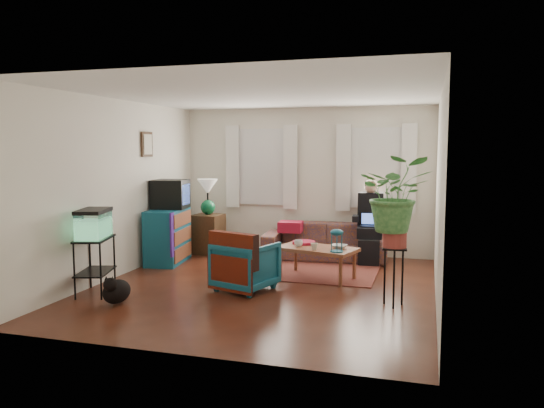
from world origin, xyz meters
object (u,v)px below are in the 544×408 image
(sofa, at_px, (325,235))
(plant_stand, at_px, (394,277))
(dresser, at_px, (168,236))
(coffee_table, at_px, (317,263))
(aquarium_stand, at_px, (95,266))
(armchair, at_px, (246,263))
(side_table, at_px, (208,234))

(sofa, relative_size, plant_stand, 2.91)
(dresser, xyz_separation_m, coffee_table, (2.59, -0.38, -0.22))
(aquarium_stand, relative_size, armchair, 1.02)
(aquarium_stand, xyz_separation_m, coffee_table, (2.60, 1.61, -0.14))
(armchair, xyz_separation_m, coffee_table, (0.79, 0.87, -0.13))
(aquarium_stand, bearing_deg, sofa, 34.12)
(side_table, distance_m, coffee_table, 2.59)
(side_table, xyz_separation_m, plant_stand, (3.40, -2.33, 0.00))
(dresser, distance_m, armchair, 2.19)
(aquarium_stand, bearing_deg, coffee_table, 15.26)
(dresser, bearing_deg, plant_stand, -29.30)
(aquarium_stand, bearing_deg, dresser, 73.26)
(side_table, relative_size, armchair, 0.98)
(side_table, bearing_deg, coffee_table, -29.38)
(armchair, height_order, plant_stand, armchair)
(dresser, xyz_separation_m, aquarium_stand, (-0.01, -1.99, -0.08))
(side_table, bearing_deg, dresser, -111.01)
(side_table, bearing_deg, plant_stand, -34.39)
(sofa, xyz_separation_m, coffee_table, (0.14, -1.38, -0.18))
(side_table, relative_size, dresser, 0.71)
(sofa, height_order, dresser, dresser)
(coffee_table, bearing_deg, sofa, 111.84)
(plant_stand, bearing_deg, armchair, 174.27)
(armchair, height_order, coffee_table, armchair)
(side_table, distance_m, armchair, 2.59)
(coffee_table, xyz_separation_m, plant_stand, (1.15, -1.06, 0.13))
(side_table, height_order, aquarium_stand, aquarium_stand)
(aquarium_stand, distance_m, armchair, 1.95)
(aquarium_stand, height_order, coffee_table, aquarium_stand)
(dresser, distance_m, aquarium_stand, 1.99)
(plant_stand, bearing_deg, dresser, 158.90)
(dresser, bearing_deg, sofa, 14.04)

